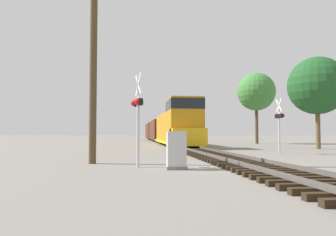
% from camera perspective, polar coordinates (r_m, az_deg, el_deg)
% --- Properties ---
extents(ground_plane, '(400.00, 400.00, 0.00)m').
position_cam_1_polar(ground_plane, '(14.08, 13.46, -8.14)').
color(ground_plane, slate).
extents(rail_track_bed, '(2.60, 160.00, 0.31)m').
position_cam_1_polar(rail_track_bed, '(14.07, 13.45, -7.59)').
color(rail_track_bed, black).
rests_on(rail_track_bed, ground).
extents(freight_train, '(2.95, 51.02, 4.50)m').
position_cam_1_polar(freight_train, '(50.27, -1.03, -2.07)').
color(freight_train, '#B77A14').
rests_on(freight_train, ground).
extents(crossing_signal_near, '(0.49, 1.01, 3.79)m').
position_cam_1_polar(crossing_signal_near, '(13.24, -5.33, 1.56)').
color(crossing_signal_near, '#B7B7BC').
rests_on(crossing_signal_near, ground).
extents(crossing_signal_far, '(0.35, 1.00, 3.68)m').
position_cam_1_polar(crossing_signal_far, '(23.01, 18.84, -0.15)').
color(crossing_signal_far, '#B7B7BC').
rests_on(crossing_signal_far, ground).
extents(relay_cabinet, '(0.78, 0.56, 1.44)m').
position_cam_1_polar(relay_cabinet, '(12.44, 1.46, -5.68)').
color(relay_cabinet, slate).
rests_on(relay_cabinet, ground).
extents(utility_pole, '(1.80, 0.33, 9.95)m').
position_cam_1_polar(utility_pole, '(15.57, -12.85, 11.21)').
color(utility_pole, '#4C3A23').
rests_on(utility_pole, ground).
extents(tree_far_right, '(5.06, 5.06, 8.06)m').
position_cam_1_polar(tree_far_right, '(31.66, 24.53, 5.12)').
color(tree_far_right, brown).
rests_on(tree_far_right, ground).
extents(tree_mid_background, '(4.97, 4.97, 9.30)m').
position_cam_1_polar(tree_mid_background, '(44.67, 15.12, 4.40)').
color(tree_mid_background, brown).
rests_on(tree_mid_background, ground).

